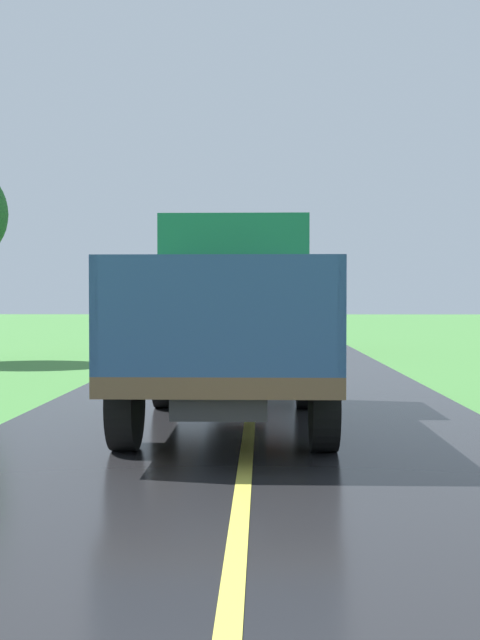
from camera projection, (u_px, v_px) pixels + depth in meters
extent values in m
cube|color=#2D2D30|center=(230.00, 379.00, 10.02)|extent=(0.90, 5.51, 0.24)
cube|color=brown|center=(230.00, 363.00, 10.01)|extent=(2.30, 5.80, 0.20)
cube|color=#197A4C|center=(236.00, 283.00, 11.93)|extent=(2.10, 1.90, 1.90)
cube|color=black|center=(238.00, 264.00, 12.88)|extent=(1.79, 0.02, 0.76)
cube|color=#2D517F|center=(129.00, 313.00, 9.05)|extent=(0.08, 3.85, 1.10)
cube|color=#2D517F|center=(325.00, 313.00, 8.99)|extent=(0.08, 3.85, 1.10)
cube|color=#2D517F|center=(217.00, 316.00, 7.14)|extent=(2.30, 0.08, 1.10)
cube|color=#2D517F|center=(233.00, 311.00, 10.90)|extent=(2.30, 0.08, 1.10)
cylinder|color=black|center=(165.00, 374.00, 11.84)|extent=(0.28, 1.00, 1.00)
cylinder|color=black|center=(306.00, 374.00, 11.79)|extent=(0.28, 1.00, 1.00)
cylinder|color=black|center=(125.00, 403.00, 8.45)|extent=(0.28, 1.00, 1.00)
cylinder|color=black|center=(324.00, 404.00, 8.39)|extent=(0.28, 1.00, 1.00)
ellipsoid|color=#AFC932|center=(198.00, 346.00, 9.01)|extent=(0.40, 0.47, 0.43)
ellipsoid|color=#A2CC22|center=(221.00, 319.00, 9.47)|extent=(0.40, 0.45, 0.42)
ellipsoid|color=#A3CB2C|center=(238.00, 315.00, 10.54)|extent=(0.42, 0.48, 0.39)
ellipsoid|color=#A1D01B|center=(196.00, 341.00, 10.37)|extent=(0.55, 0.51, 0.37)
ellipsoid|color=#A4B82D|center=(283.00, 286.00, 8.57)|extent=(0.53, 0.58, 0.42)
ellipsoid|color=gold|center=(158.00, 343.00, 8.94)|extent=(0.51, 0.53, 0.44)
ellipsoid|color=#9BC920|center=(277.00, 353.00, 8.21)|extent=(0.60, 0.63, 0.51)
ellipsoid|color=#9DC034|center=(255.00, 345.00, 9.50)|extent=(0.44, 0.52, 0.50)
ellipsoid|color=#AFCD2B|center=(158.00, 320.00, 7.95)|extent=(0.56, 0.50, 0.51)
cube|color=#2D2D30|center=(256.00, 331.00, 25.67)|extent=(0.90, 5.51, 0.24)
cube|color=brown|center=(256.00, 325.00, 25.67)|extent=(2.30, 5.80, 0.20)
cube|color=red|center=(257.00, 293.00, 27.59)|extent=(2.10, 1.90, 1.90)
cube|color=black|center=(257.00, 284.00, 28.54)|extent=(1.78, 0.02, 0.76)
cube|color=#232328|center=(220.00, 305.00, 24.71)|extent=(0.08, 3.85, 1.10)
cube|color=#232328|center=(292.00, 305.00, 24.65)|extent=(0.08, 3.85, 1.10)
cube|color=#232328|center=(256.00, 306.00, 22.80)|extent=(2.30, 0.08, 1.10)
cube|color=#232328|center=(257.00, 305.00, 26.56)|extent=(2.30, 0.08, 1.10)
cylinder|color=black|center=(226.00, 332.00, 27.50)|extent=(0.28, 1.00, 1.00)
cylinder|color=black|center=(287.00, 332.00, 27.44)|extent=(0.28, 1.00, 1.00)
cylinder|color=black|center=(221.00, 337.00, 24.11)|extent=(0.28, 1.00, 1.00)
cylinder|color=black|center=(291.00, 337.00, 24.05)|extent=(0.28, 1.00, 1.00)
ellipsoid|color=#A5BA2A|center=(278.00, 319.00, 23.45)|extent=(0.52, 0.60, 0.52)
ellipsoid|color=#B1C320|center=(268.00, 317.00, 23.96)|extent=(0.52, 0.49, 0.37)
ellipsoid|color=#A5BF2A|center=(230.00, 316.00, 25.09)|extent=(0.55, 0.52, 0.44)
ellipsoid|color=#B0CD28|center=(255.00, 295.00, 23.97)|extent=(0.42, 0.39, 0.41)
ellipsoid|color=#A7C62F|center=(239.00, 296.00, 23.33)|extent=(0.55, 0.64, 0.49)
ellipsoid|color=#9CC72E|center=(264.00, 317.00, 23.60)|extent=(0.43, 0.46, 0.46)
ellipsoid|color=#A9CF24|center=(269.00, 306.00, 25.76)|extent=(0.52, 0.50, 0.47)
ellipsoid|color=#A2BA2C|center=(233.00, 317.00, 26.08)|extent=(0.59, 0.67, 0.51)
ellipsoid|color=#A5BB33|center=(260.00, 317.00, 24.98)|extent=(0.53, 0.64, 0.50)
ellipsoid|color=#B0CA26|center=(272.00, 306.00, 24.67)|extent=(0.45, 0.56, 0.40)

